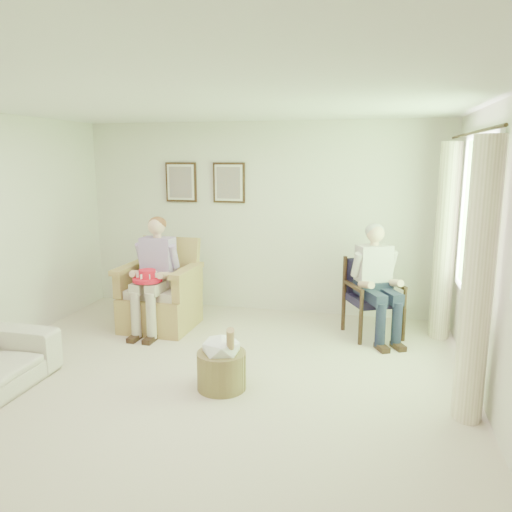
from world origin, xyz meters
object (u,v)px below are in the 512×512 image
red_hat (147,277)px  hatbox (222,362)px  wood_armchair (374,294)px  person_dark (375,274)px  wicker_armchair (161,300)px  person_wicker (155,266)px

red_hat → hatbox: (1.27, -1.14, -0.47)m
wood_armchair → person_dark: (0.00, -0.15, 0.28)m
wood_armchair → wicker_armchair: bearing=161.9°
person_dark → hatbox: (-1.36, -1.71, -0.52)m
person_wicker → wicker_armchair: bearing=91.7°
person_wicker → person_dark: 2.64m
wood_armchair → person_dark: bearing=-116.2°
person_dark → red_hat: person_dark is taller
person_dark → person_wicker: bearing=161.8°
red_hat → hatbox: red_hat is taller
person_wicker → hatbox: size_ratio=2.06×
wicker_armchair → wood_armchair: size_ratio=1.22×
wood_armchair → hatbox: (-1.36, -1.86, -0.24)m
wicker_armchair → wood_armchair: (2.61, 0.37, 0.15)m
wicker_armchair → person_dark: bearing=6.5°
wood_armchair → red_hat: (-2.62, -0.72, 0.23)m
wicker_armchair → red_hat: wicker_armchair is taller
person_wicker → hatbox: 1.92m
wicker_armchair → person_dark: size_ratio=0.83×
person_wicker → person_dark: size_ratio=1.04×
person_dark → hatbox: bearing=-154.6°
wicker_armchair → person_wicker: person_wicker is taller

